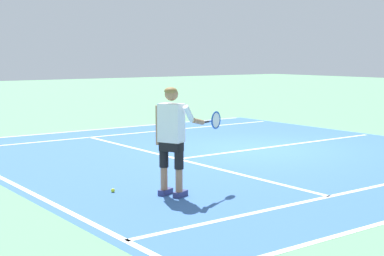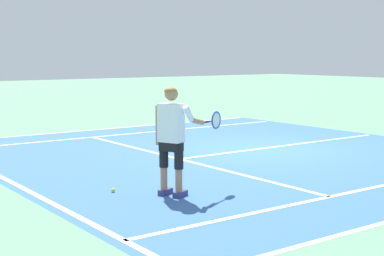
% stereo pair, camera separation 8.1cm
% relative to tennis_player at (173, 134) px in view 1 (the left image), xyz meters
% --- Properties ---
extents(ground_plane, '(80.00, 80.00, 0.00)m').
position_rel_tennis_player_xyz_m(ground_plane, '(-2.61, 4.22, -0.99)').
color(ground_plane, '#609E70').
extents(court_inner_surface, '(10.98, 10.46, 0.00)m').
position_rel_tennis_player_xyz_m(court_inner_surface, '(-2.61, 3.31, -0.99)').
color(court_inner_surface, '#3866A8').
rests_on(court_inner_surface, ground).
extents(line_baseline, '(10.98, 0.10, 0.01)m').
position_rel_tennis_player_xyz_m(line_baseline, '(-2.61, -1.72, -0.99)').
color(line_baseline, white).
rests_on(line_baseline, ground).
extents(line_service, '(8.23, 0.10, 0.01)m').
position_rel_tennis_player_xyz_m(line_service, '(-2.61, 1.94, -0.99)').
color(line_service, white).
rests_on(line_service, ground).
extents(line_centre_service, '(0.10, 6.40, 0.01)m').
position_rel_tennis_player_xyz_m(line_centre_service, '(-2.61, 5.14, -0.99)').
color(line_centre_service, white).
rests_on(line_centre_service, ground).
extents(line_singles_left, '(0.10, 10.06, 0.01)m').
position_rel_tennis_player_xyz_m(line_singles_left, '(-6.73, 3.31, -0.99)').
color(line_singles_left, white).
rests_on(line_singles_left, ground).
extents(line_singles_right, '(0.10, 10.06, 0.01)m').
position_rel_tennis_player_xyz_m(line_singles_right, '(1.50, 3.31, -0.99)').
color(line_singles_right, white).
rests_on(line_singles_right, ground).
extents(line_doubles_left, '(0.10, 10.06, 0.01)m').
position_rel_tennis_player_xyz_m(line_doubles_left, '(-8.10, 3.31, -0.99)').
color(line_doubles_left, white).
rests_on(line_doubles_left, ground).
extents(tennis_player, '(0.57, 1.23, 1.71)m').
position_rel_tennis_player_xyz_m(tennis_player, '(0.00, 0.00, 0.00)').
color(tennis_player, navy).
rests_on(tennis_player, ground).
extents(tennis_ball_near_feet, '(0.07, 0.07, 0.07)m').
position_rel_tennis_player_xyz_m(tennis_ball_near_feet, '(-0.77, -0.64, -0.96)').
color(tennis_ball_near_feet, '#CCE02D').
rests_on(tennis_ball_near_feet, ground).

